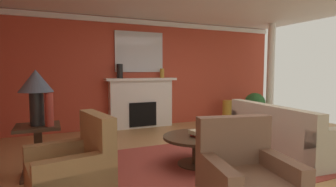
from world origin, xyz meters
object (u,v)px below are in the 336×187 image
Objects in this scene: mantel_mirror at (139,52)px; vase_tall_corner at (227,111)px; coffee_table at (196,143)px; vase_on_side_table at (49,110)px; sofa at (284,136)px; vase_mantel_left at (120,71)px; side_table at (39,147)px; armchair_near_window at (73,174)px; table_lamp at (36,86)px; potted_plant at (255,105)px; armchair_facing_fireplace at (246,186)px; vase_mantel_right at (162,73)px; fireplace at (141,104)px.

vase_tall_corner is (2.43, -0.42, -1.60)m from mantel_mirror.
vase_on_side_table is (-2.02, 0.38, 0.59)m from coffee_table.
coffee_table is at bearing -133.73° from vase_tall_corner.
sofa is 3.82m from vase_on_side_table.
vase_mantel_left is at bearing 175.20° from vase_tall_corner.
side_table is (-2.27, -2.56, -1.51)m from mantel_mirror.
armchair_near_window is 1.55× the size of vase_tall_corner.
mantel_mirror is 3.49m from table_lamp.
potted_plant is at bearing 17.97° from side_table.
coffee_table is (0.28, 1.44, 0.03)m from armchair_facing_fireplace.
table_lamp is at bearing 171.67° from sofa.
armchair_near_window is at bearing -126.35° from vase_mantel_right.
vase_on_side_table is at bearing -128.28° from mantel_mirror.
coffee_table is (-0.10, -3.06, -1.57)m from mantel_mirror.
armchair_facing_fireplace is 2.75× the size of vase_mantel_left.
vase_mantel_right is (1.10, 0.00, -0.05)m from vase_mantel_left.
armchair_near_window is at bearing -68.59° from table_lamp.
armchair_near_window is at bearing -174.04° from sofa.
vase_on_side_table is at bearing -153.53° from vase_tall_corner.
potted_plant reaches higher than coffee_table.
sofa is at bearing -121.57° from potted_plant.
vase_tall_corner is (2.53, 2.64, -0.03)m from coffee_table.
side_table is 5.56m from potted_plant.
table_lamp is 1.23× the size of vase_tall_corner.
vase_tall_corner is (2.80, 4.08, -0.00)m from armchair_facing_fireplace.
vase_mantel_left reaches higher than side_table.
table_lamp reaches higher than potted_plant.
armchair_facing_fireplace is at bearing -124.44° from vase_tall_corner.
mantel_mirror is 5.26× the size of vase_mantel_right.
vase_mantel_left is 3.00m from vase_on_side_table.
table_lamp reaches higher than armchair_near_window.
mantel_mirror is 3.88m from sofa.
armchair_facing_fireplace is 1.55× the size of vase_tall_corner.
sofa is 2.29× the size of armchair_near_window.
armchair_facing_fireplace is 2.59m from vase_on_side_table.
fireplace is 4.08× the size of vase_on_side_table.
vase_tall_corner is (4.54, 2.26, -0.61)m from vase_on_side_table.
vase_mantel_right is at bearing 43.29° from vase_on_side_table.
vase_mantel_right reaches higher than potted_plant.
coffee_table is at bearing -102.68° from vase_mantel_right.
armchair_near_window is 1.04m from vase_on_side_table.
vase_on_side_table reaches higher than armchair_near_window.
vase_mantel_left reaches higher than fireplace.
vase_on_side_table is 1.85× the size of vase_mantel_right.
vase_on_side_table is 0.72× the size of vase_tall_corner.
potted_plant is (3.40, 3.66, 0.19)m from armchair_facing_fireplace.
coffee_table is at bearing -12.95° from side_table.
vase_tall_corner is at bearing 35.45° from armchair_near_window.
table_lamp is 2.17× the size of vase_mantel_left.
vase_on_side_table is 0.53× the size of potted_plant.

